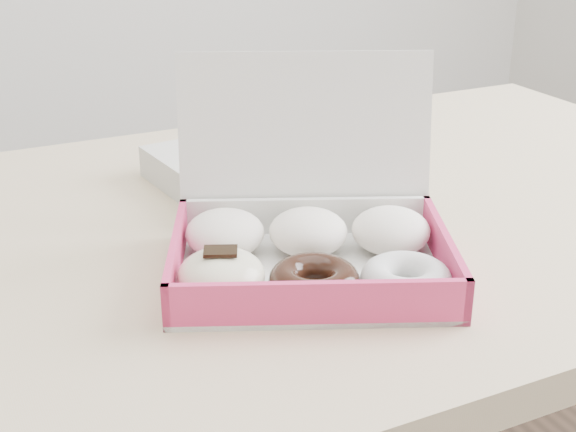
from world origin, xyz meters
name	(u,v)px	position (x,y,z in m)	size (l,w,h in m)	color
table	(347,259)	(0.00, 0.00, 0.67)	(1.20, 0.80, 0.75)	#C9B284
donut_box	(307,242)	(-0.13, -0.14, 0.78)	(0.36, 0.34, 0.21)	white
newspapers	(262,165)	(-0.06, 0.12, 0.77)	(0.26, 0.21, 0.04)	silver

